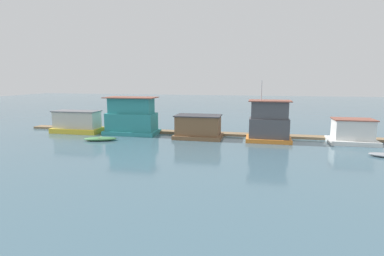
% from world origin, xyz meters
% --- Properties ---
extents(ground_plane, '(200.00, 200.00, 0.00)m').
position_xyz_m(ground_plane, '(0.00, 0.00, 0.00)').
color(ground_plane, '#426070').
extents(dock_walkway, '(51.00, 1.71, 0.30)m').
position_xyz_m(dock_walkway, '(0.00, 2.51, 0.15)').
color(dock_walkway, '#846B4C').
rests_on(dock_walkway, ground_plane).
extents(houseboat_yellow, '(6.95, 3.27, 3.11)m').
position_xyz_m(houseboat_yellow, '(-16.91, 0.08, 1.45)').
color(houseboat_yellow, gold).
rests_on(houseboat_yellow, ground_plane).
extents(houseboat_teal, '(7.26, 3.74, 5.12)m').
position_xyz_m(houseboat_teal, '(-8.79, 0.45, 2.29)').
color(houseboat_teal, teal).
rests_on(houseboat_teal, ground_plane).
extents(houseboat_brown, '(6.09, 3.84, 3.00)m').
position_xyz_m(houseboat_brown, '(0.69, -0.39, 1.45)').
color(houseboat_brown, brown).
rests_on(houseboat_brown, ground_plane).
extents(houseboat_orange, '(5.36, 3.37, 7.36)m').
position_xyz_m(houseboat_orange, '(9.45, -0.49, 2.30)').
color(houseboat_orange, orange).
rests_on(houseboat_orange, ground_plane).
extents(houseboat_white, '(5.32, 3.79, 2.93)m').
position_xyz_m(houseboat_white, '(19.10, 0.41, 1.34)').
color(houseboat_white, white).
rests_on(houseboat_white, ground_plane).
extents(dinghy_green, '(4.22, 2.41, 0.47)m').
position_xyz_m(dinghy_green, '(-10.86, -4.49, 0.23)').
color(dinghy_green, '#47844C').
rests_on(dinghy_green, ground_plane).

